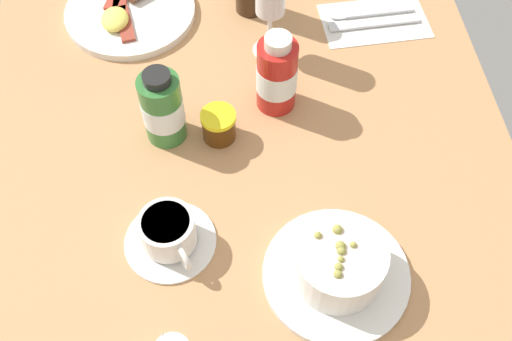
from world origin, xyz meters
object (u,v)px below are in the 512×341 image
object	(u,v)px
sauce_bottle_green	(163,108)
coffee_cup	(169,234)
cutlery_setting	(372,20)
sauce_bottle_red	(277,75)
breakfast_plate	(129,11)
porridge_bowl	(338,266)
jam_jar	(219,125)

from	to	relation	value
sauce_bottle_green	coffee_cup	bearing A→B (deg)	-179.61
cutlery_setting	sauce_bottle_red	size ratio (longest dim) A/B	1.37
sauce_bottle_red	breakfast_plate	xyz separation A→B (cm)	(22.98, 24.02, -5.53)
coffee_cup	sauce_bottle_green	world-z (taller)	sauce_bottle_green
sauce_bottle_green	sauce_bottle_red	bearing A→B (deg)	-75.33
porridge_bowl	jam_jar	size ratio (longest dim) A/B	3.65
porridge_bowl	sauce_bottle_red	bearing A→B (deg)	8.19
porridge_bowl	coffee_cup	xyz separation A→B (cm)	(7.36, 22.11, -0.82)
sauce_bottle_red	sauce_bottle_green	distance (cm)	18.32
jam_jar	cutlery_setting	bearing A→B (deg)	-51.52
jam_jar	sauce_bottle_green	distance (cm)	8.99
sauce_bottle_red	breakfast_plate	size ratio (longest dim) A/B	0.61
breakfast_plate	coffee_cup	bearing A→B (deg)	-172.22
cutlery_setting	coffee_cup	xyz separation A→B (cm)	(-41.22, 37.12, 2.50)
porridge_bowl	sauce_bottle_red	size ratio (longest dim) A/B	1.39
jam_jar	sauce_bottle_green	size ratio (longest dim) A/B	0.40
coffee_cup	porridge_bowl	bearing A→B (deg)	-108.41
sauce_bottle_red	sauce_bottle_green	bearing A→B (deg)	104.67
cutlery_setting	coffee_cup	world-z (taller)	coffee_cup
porridge_bowl	sauce_bottle_green	xyz separation A→B (cm)	(26.77, 22.24, 2.61)
cutlery_setting	sauce_bottle_green	distance (cm)	43.57
porridge_bowl	coffee_cup	distance (cm)	23.32
cutlery_setting	sauce_bottle_red	bearing A→B (deg)	131.32
sauce_bottle_green	jam_jar	bearing A→B (deg)	-99.22
porridge_bowl	breakfast_plate	bearing A→B (deg)	27.68
coffee_cup	sauce_bottle_green	bearing A→B (deg)	0.39
sauce_bottle_green	breakfast_plate	bearing A→B (deg)	12.84
porridge_bowl	jam_jar	world-z (taller)	porridge_bowl
cutlery_setting	porridge_bowl	bearing A→B (deg)	162.83
coffee_cup	sauce_bottle_green	size ratio (longest dim) A/B	0.96
porridge_bowl	jam_jar	bearing A→B (deg)	28.98
coffee_cup	breakfast_plate	bearing A→B (deg)	7.78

